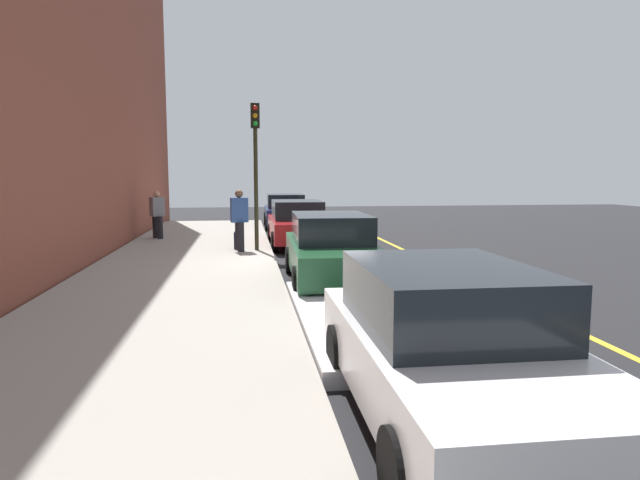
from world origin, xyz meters
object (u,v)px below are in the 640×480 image
(parked_car_white, at_px, (448,346))
(pedestrian_blue_coat, at_px, (239,218))
(parked_car_red, at_px, (297,223))
(traffic_light_pole, at_px, (256,152))
(parked_car_navy, at_px, (285,211))
(pedestrian_grey_coat, at_px, (157,213))
(rolling_suitcase, at_px, (238,240))
(parked_car_green, at_px, (332,249))

(parked_car_white, distance_m, pedestrian_blue_coat, 11.63)
(parked_car_red, xyz_separation_m, pedestrian_blue_coat, (2.10, -1.91, 0.35))
(pedestrian_blue_coat, bearing_deg, traffic_light_pole, 101.15)
(parked_car_navy, height_order, traffic_light_pole, traffic_light_pole)
(pedestrian_grey_coat, bearing_deg, parked_car_red, 72.38)
(pedestrian_grey_coat, relative_size, pedestrian_blue_coat, 0.93)
(parked_car_red, relative_size, parked_car_white, 1.05)
(parked_car_navy, xyz_separation_m, rolling_suitcase, (8.10, -2.06, -0.35))
(parked_car_red, bearing_deg, parked_car_navy, 179.33)
(parked_car_green, relative_size, traffic_light_pole, 1.09)
(parked_car_red, height_order, pedestrian_grey_coat, pedestrian_grey_coat)
(parked_car_red, distance_m, traffic_light_pole, 3.35)
(parked_car_green, xyz_separation_m, pedestrian_grey_coat, (-8.07, -4.92, 0.28))
(pedestrian_blue_coat, bearing_deg, parked_car_navy, 166.98)
(parked_car_green, distance_m, traffic_light_pole, 5.32)
(parked_car_white, height_order, pedestrian_grey_coat, pedestrian_grey_coat)
(parked_car_green, relative_size, parked_car_white, 1.09)
(pedestrian_blue_coat, bearing_deg, parked_car_white, 10.17)
(pedestrian_grey_coat, xyz_separation_m, pedestrian_blue_coat, (3.62, 2.88, 0.07))
(traffic_light_pole, bearing_deg, rolling_suitcase, -125.17)
(traffic_light_pole, bearing_deg, parked_car_navy, 170.08)
(parked_car_green, relative_size, pedestrian_blue_coat, 2.59)
(traffic_light_pole, relative_size, rolling_suitcase, 4.95)
(parked_car_white, xyz_separation_m, pedestrian_grey_coat, (-15.07, -4.94, 0.28))
(parked_car_navy, relative_size, parked_car_green, 0.95)
(parked_car_red, xyz_separation_m, parked_car_white, (13.54, 0.14, -0.00))
(pedestrian_grey_coat, xyz_separation_m, rolling_suitcase, (3.12, 2.81, -0.64))
(parked_car_white, distance_m, pedestrian_grey_coat, 15.86)
(pedestrian_blue_coat, xyz_separation_m, rolling_suitcase, (-0.50, -0.07, -0.70))
(pedestrian_grey_coat, bearing_deg, rolling_suitcase, 42.02)
(parked_car_red, bearing_deg, parked_car_white, 0.60)
(pedestrian_grey_coat, bearing_deg, parked_car_green, 31.37)
(parked_car_green, bearing_deg, traffic_light_pole, -161.32)
(parked_car_navy, height_order, parked_car_red, same)
(parked_car_red, distance_m, parked_car_white, 13.54)
(pedestrian_grey_coat, relative_size, traffic_light_pole, 0.39)
(rolling_suitcase, bearing_deg, pedestrian_grey_coat, -137.98)
(parked_car_white, xyz_separation_m, traffic_light_pole, (-11.54, -1.55, 2.29))
(parked_car_red, bearing_deg, pedestrian_grey_coat, -107.62)
(parked_car_red, xyz_separation_m, rolling_suitcase, (1.60, -1.98, -0.35))
(parked_car_green, distance_m, pedestrian_blue_coat, 4.91)
(pedestrian_grey_coat, distance_m, traffic_light_pole, 5.28)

